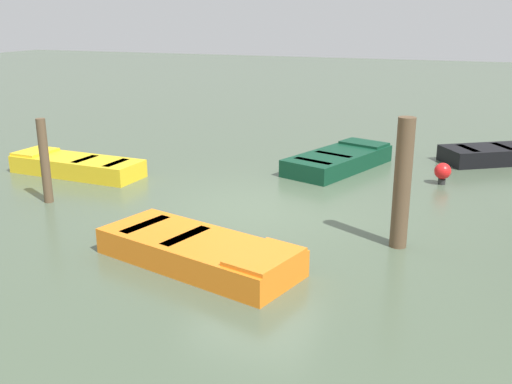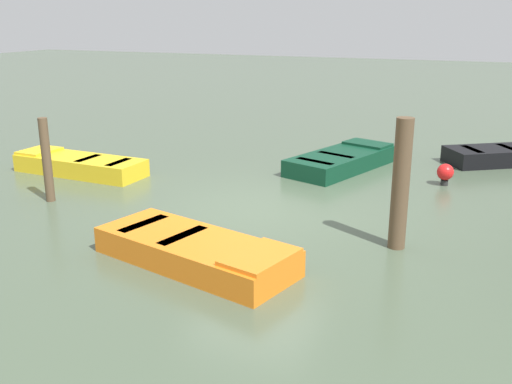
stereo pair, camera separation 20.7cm
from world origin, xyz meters
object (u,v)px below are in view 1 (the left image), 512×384
mooring_piling_near_left (45,161)px  marker_buoy (443,172)px  rowboat_orange (199,251)px  rowboat_yellow (76,165)px  rowboat_dark_green (339,160)px  mooring_piling_far_right (402,184)px

mooring_piling_near_left → marker_buoy: bearing=120.1°
rowboat_orange → marker_buoy: marker_buoy is taller
rowboat_yellow → marker_buoy: marker_buoy is taller
rowboat_yellow → rowboat_orange: 6.11m
marker_buoy → rowboat_orange: bearing=-27.7°
rowboat_dark_green → rowboat_yellow: bearing=135.4°
rowboat_yellow → mooring_piling_far_right: mooring_piling_far_right is taller
rowboat_orange → rowboat_dark_green: bearing=99.3°
rowboat_yellow → rowboat_dark_green: size_ratio=0.97×
rowboat_dark_green → mooring_piling_far_right: size_ratio=1.58×
rowboat_orange → mooring_piling_far_right: bearing=48.8°
mooring_piling_near_left → rowboat_orange: bearing=68.6°
marker_buoy → rowboat_dark_green: bearing=-102.1°
rowboat_yellow → mooring_piling_far_right: 7.88m
marker_buoy → rowboat_yellow: bearing=-74.4°
rowboat_dark_green → mooring_piling_far_right: bearing=-136.5°
rowboat_dark_green → mooring_piling_far_right: (4.52, 2.06, 0.83)m
rowboat_orange → mooring_piling_far_right: (-1.80, 2.66, 0.83)m
mooring_piling_far_right → marker_buoy: (-3.99, 0.38, -0.77)m
rowboat_yellow → rowboat_dark_green: (-2.77, 5.57, 0.00)m
mooring_piling_far_right → marker_buoy: mooring_piling_far_right is taller
mooring_piling_near_left → marker_buoy: 8.34m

